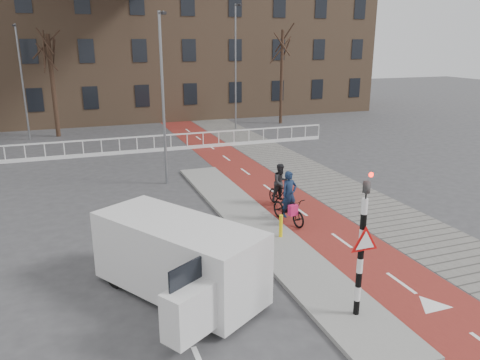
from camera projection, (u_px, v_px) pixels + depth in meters
name	position (u px, v px, depth m)	size (l,w,h in m)	color
ground	(334.00, 276.00, 13.09)	(120.00, 120.00, 0.00)	#38383A
bike_lane	(253.00, 177.00, 22.59)	(2.50, 60.00, 0.01)	maroon
sidewalk	(304.00, 172.00, 23.51)	(3.00, 60.00, 0.01)	slate
curb_island	(257.00, 226.00, 16.45)	(1.80, 16.00, 0.12)	gray
traffic_signal	(362.00, 241.00, 10.51)	(0.80, 0.80, 3.68)	black
bollard	(281.00, 226.00, 15.31)	(0.12, 0.12, 0.76)	yellow
cyclist_near	(289.00, 206.00, 16.74)	(0.95, 1.91, 1.91)	black
cyclist_far	(281.00, 189.00, 18.34)	(0.82, 1.65, 1.75)	black
van	(178.00, 257.00, 11.88)	(4.00, 4.89, 1.98)	silver
railing	(102.00, 151.00, 26.67)	(28.00, 0.10, 0.99)	silver
townhouse_row	(105.00, 22.00, 38.68)	(46.00, 10.00, 15.90)	#7F6047
tree_mid	(53.00, 87.00, 31.28)	(0.30, 0.30, 6.74)	black
tree_right	(282.00, 78.00, 36.31)	(0.24, 0.24, 7.13)	black
streetlight_near	(163.00, 102.00, 20.48)	(0.12, 0.12, 7.52)	slate
streetlight_left	(23.00, 84.00, 30.08)	(0.12, 0.12, 7.35)	slate
streetlight_right	(236.00, 69.00, 33.65)	(0.12, 0.12, 8.79)	slate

